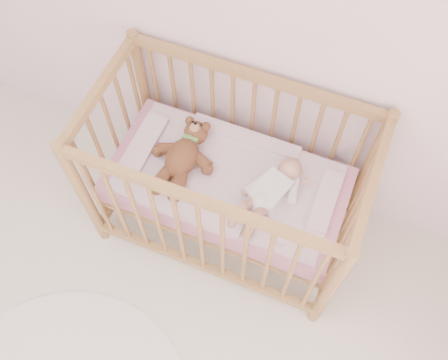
% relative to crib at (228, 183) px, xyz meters
% --- Properties ---
extents(crib, '(1.36, 0.76, 1.00)m').
position_rel_crib_xyz_m(crib, '(0.00, 0.00, 0.00)').
color(crib, tan).
rests_on(crib, floor).
extents(mattress, '(1.22, 0.62, 0.13)m').
position_rel_crib_xyz_m(mattress, '(-0.00, 0.00, -0.01)').
color(mattress, '#C47A93').
rests_on(mattress, crib).
extents(blanket, '(1.10, 0.58, 0.06)m').
position_rel_crib_xyz_m(blanket, '(-0.00, 0.00, 0.06)').
color(blanket, '#E09AB7').
rests_on(blanket, mattress).
extents(baby, '(0.40, 0.57, 0.13)m').
position_rel_crib_xyz_m(baby, '(0.24, -0.02, 0.14)').
color(baby, white).
rests_on(baby, blanket).
extents(teddy_bear, '(0.36, 0.50, 0.14)m').
position_rel_crib_xyz_m(teddy_bear, '(-0.24, -0.02, 0.15)').
color(teddy_bear, brown).
rests_on(teddy_bear, blanket).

